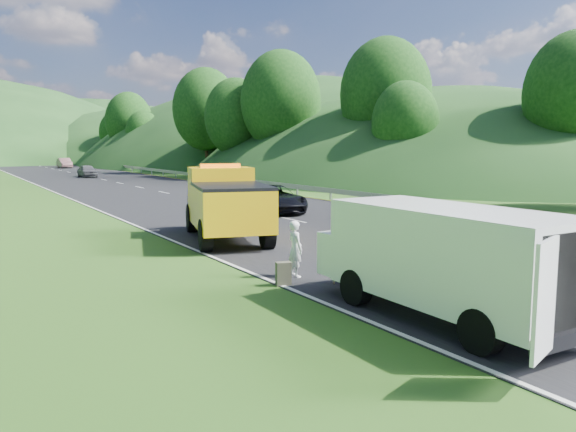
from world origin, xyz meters
TOP-DOWN VIEW (x-y plane):
  - ground at (0.00, 0.00)m, footprint 320.00×320.00m
  - road_surface at (3.00, 40.00)m, footprint 14.00×200.00m
  - guardrail at (10.30, 52.50)m, footprint 0.06×140.00m
  - tree_line_right at (23.00, 60.00)m, footprint 14.00×140.00m
  - hills_backdrop at (6.50, 134.70)m, footprint 201.00×288.60m
  - tow_truck at (-2.04, 6.79)m, footprint 4.13×6.96m
  - white_van at (-2.47, -4.35)m, footprint 3.58×6.57m
  - woman at (-3.09, 0.28)m, footprint 0.45×0.59m
  - child at (-2.51, -0.99)m, footprint 0.51×0.44m
  - suitcase at (-3.83, -0.32)m, footprint 0.42×0.30m
  - spare_tire at (-1.89, -5.18)m, footprint 0.63×0.63m
  - passing_suv at (3.77, 13.20)m, footprint 3.17×5.41m
  - dist_car_a at (2.59, 51.41)m, footprint 1.60×3.97m
  - dist_car_b at (5.07, 78.20)m, footprint 1.59×4.56m

SIDE VIEW (x-z plane):
  - ground at x=0.00m, z-range 0.00..0.00m
  - guardrail at x=10.30m, z-range -0.76..0.76m
  - tree_line_right at x=23.00m, z-range -7.00..7.00m
  - hills_backdrop at x=6.50m, z-range -22.00..22.00m
  - woman at x=-3.09m, z-range -0.77..0.77m
  - child at x=-2.51m, z-range -0.45..0.45m
  - spare_tire at x=-1.89m, z-range -0.10..0.10m
  - passing_suv at x=3.77m, z-range -0.71..0.71m
  - dist_car_a at x=2.59m, z-range -0.68..0.68m
  - dist_car_b at x=5.07m, z-range -0.75..0.75m
  - road_surface at x=3.00m, z-range 0.00..0.02m
  - suitcase at x=-3.83m, z-range 0.00..0.61m
  - white_van at x=-2.47m, z-range 0.15..2.47m
  - tow_truck at x=-2.04m, z-range -0.03..2.79m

